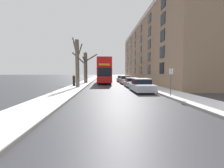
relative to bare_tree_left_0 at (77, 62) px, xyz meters
name	(u,v)px	position (x,y,z in m)	size (l,w,h in m)	color
ground_plane	(127,107)	(4.66, -11.15, -3.36)	(320.00, 320.00, 0.00)	#38383D
sidewalk_left	(94,78)	(-0.32, 41.85, -3.28)	(2.49, 130.00, 0.16)	gray
sidewalk_right	(119,78)	(9.63, 41.85, -3.28)	(2.49, 130.00, 0.16)	gray
terrace_facade_right	(158,53)	(15.37, 13.37, 3.07)	(9.10, 37.86, 12.85)	#8C7056
bare_tree_left_0	(77,62)	(0.00, 0.00, 0.00)	(1.50, 2.73, 6.61)	brown
bare_tree_left_1	(85,66)	(0.03, 8.51, -0.18)	(4.50, 4.17, 6.21)	brown
double_decker_bus	(104,70)	(3.51, 9.84, -0.78)	(2.50, 11.05, 4.57)	red
parked_car_0	(141,86)	(7.29, -4.14, -2.71)	(1.89, 4.48, 1.40)	#9EA3AD
parked_car_1	(132,83)	(7.29, 1.21, -2.75)	(1.74, 4.17, 1.32)	#9EA3AD
parked_car_2	(125,80)	(7.29, 7.39, -2.68)	(1.73, 4.33, 1.46)	silver
parked_car_3	(121,79)	(7.29, 13.73, -2.72)	(1.74, 4.37, 1.37)	#9EA3AD
oncoming_van	(104,75)	(3.52, 28.57, -2.19)	(2.00, 5.51, 2.15)	white
pedestrian_left_sidewalk	(74,80)	(-0.81, 1.82, -2.39)	(0.38, 0.38, 1.76)	black
street_sign_post	(171,81)	(8.69, -7.91, -2.00)	(0.32, 0.07, 2.35)	#4C4F54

